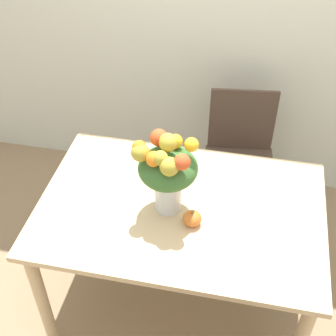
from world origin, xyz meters
TOP-DOWN VIEW (x-y plane):
  - ground_plane at (0.00, 0.00)m, footprint 12.00×12.00m
  - dining_table at (0.00, 0.00)m, footprint 1.30×0.86m
  - flower_vase at (-0.06, -0.02)m, footprint 0.27×0.26m
  - pumpkin at (0.07, -0.09)m, footprint 0.08×0.08m
  - dining_chair_near_window at (0.23, 0.77)m, footprint 0.47×0.47m

SIDE VIEW (x-z plane):
  - ground_plane at x=0.00m, z-range 0.00..0.00m
  - dining_chair_near_window at x=0.23m, z-range 0.02..0.89m
  - dining_table at x=0.00m, z-range 0.28..1.05m
  - pumpkin at x=0.07m, z-range 0.77..0.84m
  - flower_vase at x=-0.06m, z-range 0.79..1.21m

